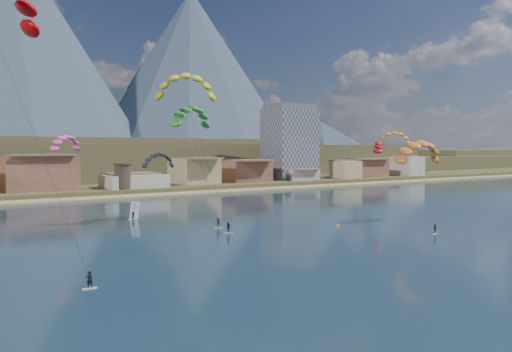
# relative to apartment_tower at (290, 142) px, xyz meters

# --- Properties ---
(ground) EXTENTS (2400.00, 2400.00, 0.00)m
(ground) POSITION_rel_apartment_tower_xyz_m (-85.00, -128.00, -17.82)
(ground) COLOR #0D2131
(ground) RESTS_ON ground
(beach) EXTENTS (2200.00, 12.00, 0.90)m
(beach) POSITION_rel_apartment_tower_xyz_m (-85.00, -22.00, -17.57)
(beach) COLOR tan
(beach) RESTS_ON ground
(foothills) EXTENTS (940.00, 210.00, 18.00)m
(foothills) POSITION_rel_apartment_tower_xyz_m (-62.61, 104.47, -8.74)
(foothills) COLOR brown
(foothills) RESTS_ON ground
(apartment_tower) EXTENTS (20.00, 16.00, 32.00)m
(apartment_tower) POSITION_rel_apartment_tower_xyz_m (0.00, 0.00, 0.00)
(apartment_tower) COLOR gray
(apartment_tower) RESTS_ON ground
(watchtower) EXTENTS (5.82, 5.82, 8.60)m
(watchtower) POSITION_rel_apartment_tower_xyz_m (-80.00, -14.00, -11.45)
(watchtower) COLOR #47382D
(watchtower) RESTS_ON ground
(kitesurfer_yellow) EXTENTS (13.80, 20.77, 32.60)m
(kitesurfer_yellow) POSITION_rel_apartment_tower_xyz_m (-93.59, -83.70, 10.57)
(kitesurfer_yellow) COLOR silver
(kitesurfer_yellow) RESTS_ON ground
(kitesurfer_orange) EXTENTS (17.78, 16.47, 21.52)m
(kitesurfer_orange) POSITION_rel_apartment_tower_xyz_m (-52.19, -108.25, -2.50)
(kitesurfer_orange) COLOR silver
(kitesurfer_orange) RESTS_ON ground
(kitesurfer_green) EXTENTS (11.37, 17.11, 26.16)m
(kitesurfer_green) POSITION_rel_apartment_tower_xyz_m (-90.19, -79.33, 4.68)
(kitesurfer_green) COLOR silver
(kitesurfer_green) RESTS_ON ground
(distant_kite_pink) EXTENTS (8.62, 7.50, 19.74)m
(distant_kite_pink) POSITION_rel_apartment_tower_xyz_m (-110.88, -60.28, -0.77)
(distant_kite_pink) COLOR #262626
(distant_kite_pink) RESTS_ON ground
(distant_kite_dark) EXTENTS (7.59, 5.67, 16.04)m
(distant_kite_dark) POSITION_rel_apartment_tower_xyz_m (-94.97, -73.45, -4.57)
(distant_kite_dark) COLOR #262626
(distant_kite_dark) RESTS_ON ground
(distant_kite_orange) EXTENTS (8.27, 8.69, 21.28)m
(distant_kite_orange) POSITION_rel_apartment_tower_xyz_m (-31.18, -83.95, 0.74)
(distant_kite_orange) COLOR #262626
(distant_kite_orange) RESTS_ON ground
(distant_kite_red) EXTENTS (7.85, 8.11, 18.82)m
(distant_kite_red) POSITION_rel_apartment_tower_xyz_m (-18.95, -66.80, -1.74)
(distant_kite_red) COLOR #262626
(distant_kite_red) RESTS_ON ground
(windsurfer) EXTENTS (2.22, 2.43, 3.84)m
(windsurfer) POSITION_rel_apartment_tower_xyz_m (-99.63, -70.83, -16.60)
(windsurfer) COLOR silver
(windsurfer) RESTS_ON ground
(buoy) EXTENTS (0.63, 0.63, 0.63)m
(buoy) POSITION_rel_apartment_tower_xyz_m (-70.96, -104.02, -17.71)
(buoy) COLOR #FFB01A
(buoy) RESTS_ON ground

